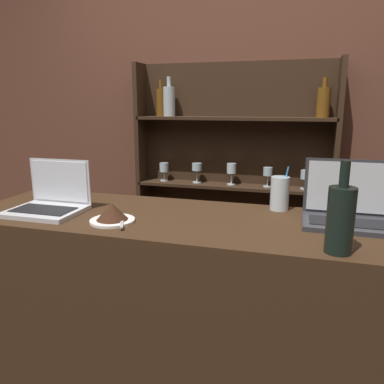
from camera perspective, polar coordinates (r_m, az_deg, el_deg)
bar_counter at (r=1.74m, az=-1.58°, el=-21.17°), size 1.80×0.57×1.09m
back_wall at (r=2.61m, az=6.39°, el=9.23°), size 7.00×0.06×2.70m
back_shelf at (r=2.59m, az=6.04°, el=0.14°), size 1.32×0.18×1.80m
laptop_near at (r=1.69m, az=-20.79°, el=-1.28°), size 0.29×0.23×0.21m
laptop_far at (r=1.53m, az=22.79°, el=-2.52°), size 0.33×0.21×0.24m
cake_plate at (r=1.47m, az=-12.07°, el=-3.24°), size 0.17×0.18×0.07m
water_glass at (r=1.64m, az=13.22°, el=-0.20°), size 0.08×0.08×0.19m
wine_bottle_dark at (r=1.21m, az=21.69°, el=-3.76°), size 0.08×0.08×0.28m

